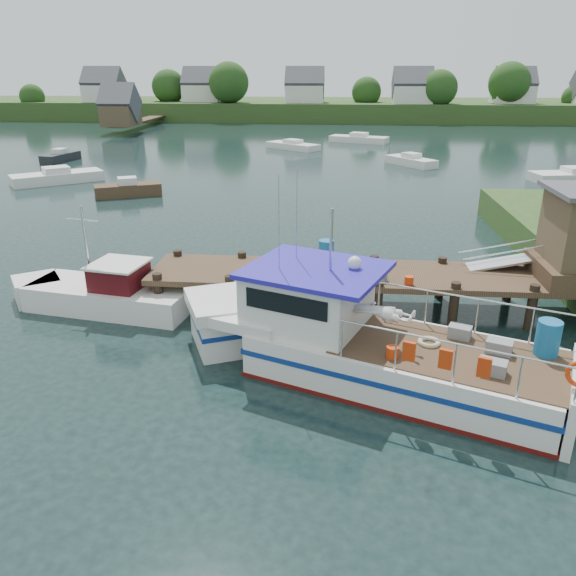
# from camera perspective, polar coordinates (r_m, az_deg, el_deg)

# --- Properties ---
(ground_plane) EXTENTS (160.00, 160.00, 0.00)m
(ground_plane) POSITION_cam_1_polar(r_m,az_deg,el_deg) (20.47, 3.15, -1.94)
(ground_plane) COLOR black
(far_shore) EXTENTS (140.00, 42.55, 9.22)m
(far_shore) POSITION_cam_1_polar(r_m,az_deg,el_deg) (101.33, 4.86, 17.98)
(far_shore) COLOR #2F4B1F
(far_shore) RESTS_ON ground
(dock) EXTENTS (16.60, 3.00, 4.78)m
(dock) POSITION_cam_1_polar(r_m,az_deg,el_deg) (20.59, 21.74, 3.32)
(dock) COLOR #473221
(dock) RESTS_ON ground
(lobster_boat) EXTENTS (11.27, 6.75, 5.58)m
(lobster_boat) POSITION_cam_1_polar(r_m,az_deg,el_deg) (15.88, 6.74, -5.29)
(lobster_boat) COLOR silver
(lobster_boat) RESTS_ON ground
(work_boat) EXTENTS (7.17, 3.18, 3.75)m
(work_boat) POSITION_cam_1_polar(r_m,az_deg,el_deg) (21.22, -18.38, -0.46)
(work_boat) COLOR silver
(work_boat) RESTS_ON ground
(moored_rowboat) EXTENTS (4.56, 3.15, 1.26)m
(moored_rowboat) POSITION_cam_1_polar(r_m,az_deg,el_deg) (40.10, -15.95, 9.64)
(moored_rowboat) COLOR #473221
(moored_rowboat) RESTS_ON ground
(moored_far) EXTENTS (7.06, 4.34, 1.14)m
(moored_far) POSITION_cam_1_polar(r_m,az_deg,el_deg) (68.10, 7.22, 14.80)
(moored_far) COLOR silver
(moored_far) RESTS_ON ground
(moored_a) EXTENTS (6.47, 5.72, 1.19)m
(moored_a) POSITION_cam_1_polar(r_m,az_deg,el_deg) (46.63, -22.40, 10.40)
(moored_a) COLOR silver
(moored_a) RESTS_ON ground
(moored_b) EXTENTS (4.41, 5.05, 1.11)m
(moored_b) POSITION_cam_1_polar(r_m,az_deg,el_deg) (52.29, 12.37, 12.50)
(moored_b) COLOR silver
(moored_b) RESTS_ON ground
(moored_c) EXTENTS (7.19, 3.69, 1.08)m
(moored_c) POSITION_cam_1_polar(r_m,az_deg,el_deg) (49.11, 27.25, 10.09)
(moored_c) COLOR silver
(moored_c) RESTS_ON ground
(moored_d) EXTENTS (6.09, 5.35, 1.03)m
(moored_d) POSITION_cam_1_polar(r_m,az_deg,el_deg) (61.83, 0.50, 14.27)
(moored_d) COLOR silver
(moored_d) RESTS_ON ground
(moored_e) EXTENTS (2.24, 4.43, 1.17)m
(moored_e) POSITION_cam_1_polar(r_m,az_deg,el_deg) (57.58, -22.10, 12.26)
(moored_e) COLOR black
(moored_e) RESTS_ON ground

